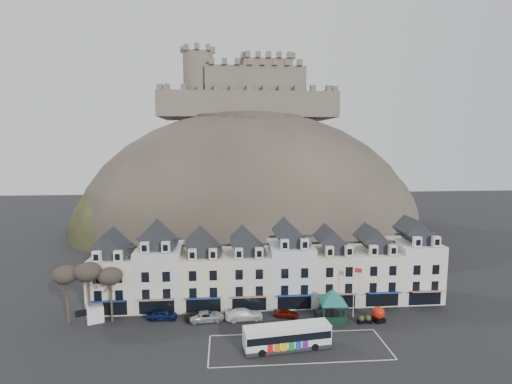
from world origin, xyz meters
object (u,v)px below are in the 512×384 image
(car_silver, at_px, (207,316))
(car_maroon, at_px, (286,313))
(car_charcoal, at_px, (329,311))
(bus, at_px, (287,336))
(red_buoy, at_px, (378,314))
(flagpole, at_px, (354,288))
(car_black, at_px, (199,316))
(bus_shelter, at_px, (333,296))
(white_van, at_px, (94,310))
(car_navy, at_px, (162,315))
(car_white, at_px, (244,314))

(car_silver, relative_size, car_maroon, 1.37)
(car_charcoal, bearing_deg, bus, 123.62)
(red_buoy, relative_size, car_maroon, 0.61)
(bus, relative_size, flagpole, 1.44)
(flagpole, bearing_deg, car_black, 178.30)
(bus_shelter, bearing_deg, car_charcoal, 94.43)
(white_van, relative_size, car_charcoal, 1.29)
(red_buoy, relative_size, white_van, 0.40)
(car_navy, relative_size, car_black, 1.13)
(bus, bearing_deg, bus_shelter, 35.18)
(car_black, bearing_deg, car_silver, -118.90)
(car_silver, bearing_deg, car_charcoal, -96.37)
(flagpole, relative_size, car_silver, 1.55)
(car_charcoal, bearing_deg, car_white, 75.73)
(car_silver, distance_m, car_maroon, 11.39)
(car_navy, distance_m, car_white, 11.69)
(car_maroon, bearing_deg, car_black, 105.99)
(bus_shelter, bearing_deg, flagpole, 20.57)
(car_silver, xyz_separation_m, car_white, (5.25, 0.00, 0.09))
(bus_shelter, bearing_deg, red_buoy, -2.75)
(red_buoy, distance_m, car_white, 19.07)
(flagpole, distance_m, car_white, 16.34)
(car_maroon, height_order, car_charcoal, car_charcoal)
(red_buoy, distance_m, car_charcoal, 6.89)
(flagpole, bearing_deg, red_buoy, -30.50)
(car_maroon, bearing_deg, red_buoy, -84.78)
(car_silver, relative_size, car_charcoal, 1.16)
(bus_shelter, xyz_separation_m, car_white, (-12.52, 1.44, -2.87))
(bus, distance_m, car_navy, 19.06)
(bus_shelter, xyz_separation_m, car_black, (-18.97, 1.71, -3.03))
(car_black, height_order, car_silver, car_silver)
(car_white, height_order, car_maroon, car_white)
(flagpole, relative_size, car_maroon, 2.12)
(red_buoy, height_order, car_charcoal, red_buoy)
(red_buoy, height_order, car_black, red_buoy)
(bus, height_order, car_maroon, bus)
(white_van, height_order, car_white, white_van)
(flagpole, height_order, car_silver, flagpole)
(car_maroon, bearing_deg, white_van, 101.38)
(bus_shelter, distance_m, car_silver, 18.07)
(car_black, relative_size, car_white, 0.70)
(bus_shelter, xyz_separation_m, car_charcoal, (-0.02, 1.66, -2.96))
(white_van, bearing_deg, car_silver, -30.53)
(bus_shelter, relative_size, car_white, 1.37)
(bus, bearing_deg, car_white, 112.32)
(white_van, distance_m, car_silver, 16.51)
(car_maroon, relative_size, car_charcoal, 0.85)
(bus_shelter, relative_size, car_charcoal, 1.75)
(flagpole, distance_m, car_black, 22.72)
(car_navy, bearing_deg, red_buoy, -93.83)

